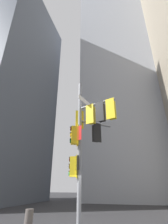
{
  "coord_description": "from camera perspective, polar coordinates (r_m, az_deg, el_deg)",
  "views": [
    {
      "loc": [
        2.58,
        -8.63,
        1.97
      ],
      "look_at": [
        0.26,
        -0.04,
        5.99
      ],
      "focal_mm": 26.65,
      "sensor_mm": 36.0,
      "label": 1
    }
  ],
  "objects": [
    {
      "name": "trash_bin",
      "position": [
        11.52,
        -18.39,
        -31.07
      ],
      "size": [
        0.45,
        0.45,
        0.82
      ],
      "primitive_type": "cylinder",
      "color": "#59514C",
      "rests_on": "ground"
    },
    {
      "name": "signal_pole_assembly",
      "position": [
        9.25,
        1.0,
        -7.19
      ],
      "size": [
        2.73,
        2.43,
        8.02
      ],
      "color": "gray",
      "rests_on": "ground"
    },
    {
      "name": "building_mid_block",
      "position": [
        36.86,
        12.14,
        10.33
      ],
      "size": [
        13.64,
        13.64,
        45.2
      ],
      "primitive_type": "cube",
      "color": "#9399A3",
      "rests_on": "ground"
    }
  ]
}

